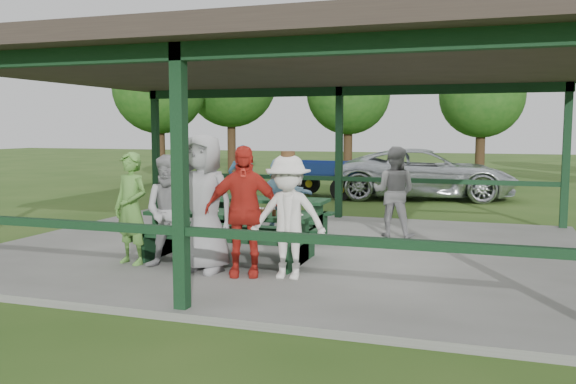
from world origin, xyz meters
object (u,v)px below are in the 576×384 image
(contestant_grey_mid, at_px, (204,203))
(farm_trailer, at_px, (325,178))
(pickup_truck, at_px, (424,174))
(contestant_white_fedora, at_px, (288,217))
(picnic_table_far, at_px, (266,213))
(picnic_table_near, at_px, (230,229))
(contestant_grey_left, at_px, (171,212))
(contestant_green, at_px, (131,208))
(spectator_grey, at_px, (394,192))
(spectator_blue, at_px, (242,184))
(spectator_lblue, at_px, (280,194))
(contestant_red, at_px, (243,211))

(contestant_grey_mid, distance_m, farm_trailer, 10.71)
(contestant_grey_mid, xyz_separation_m, pickup_truck, (1.97, 11.23, -0.32))
(contestant_white_fedora, xyz_separation_m, pickup_truck, (0.70, 11.22, -0.19))
(picnic_table_far, xyz_separation_m, pickup_truck, (2.09, 8.36, 0.20))
(contestant_grey_mid, bearing_deg, picnic_table_far, 99.40)
(picnic_table_near, height_order, contestant_grey_left, contestant_grey_left)
(contestant_green, relative_size, contestant_white_fedora, 0.97)
(picnic_table_far, bearing_deg, farm_trailer, 96.70)
(picnic_table_near, bearing_deg, spectator_grey, 53.04)
(contestant_grey_mid, distance_m, spectator_blue, 4.58)
(contestant_grey_left, distance_m, spectator_lblue, 3.59)
(picnic_table_near, xyz_separation_m, picnic_table_far, (-0.15, 2.00, -0.01))
(spectator_blue, xyz_separation_m, farm_trailer, (0.21, 6.24, -0.35))
(spectator_blue, bearing_deg, pickup_truck, -136.08)
(spectator_grey, bearing_deg, picnic_table_far, 25.12)
(picnic_table_near, xyz_separation_m, contestant_grey_mid, (-0.02, -0.87, 0.51))
(picnic_table_near, distance_m, contestant_grey_left, 1.07)
(contestant_red, distance_m, spectator_lblue, 3.73)
(picnic_table_far, distance_m, spectator_grey, 2.47)
(farm_trailer, bearing_deg, contestant_grey_left, -80.27)
(spectator_blue, bearing_deg, contestant_white_fedora, 98.87)
(contestant_green, xyz_separation_m, contestant_grey_mid, (1.27, -0.10, 0.14))
(spectator_lblue, relative_size, spectator_grey, 0.86)
(picnic_table_far, relative_size, pickup_truck, 0.43)
(contestant_green, relative_size, farm_trailer, 0.49)
(contestant_grey_mid, height_order, spectator_lblue, contestant_grey_mid)
(contestant_green, xyz_separation_m, spectator_blue, (0.03, 4.31, -0.00))
(contestant_grey_left, distance_m, spectator_grey, 4.57)
(contestant_green, bearing_deg, contestant_grey_left, 9.88)
(picnic_table_near, bearing_deg, contestant_red, -56.72)
(contestant_grey_mid, bearing_deg, picnic_table_near, 95.38)
(contestant_red, bearing_deg, contestant_white_fedora, -11.11)
(contestant_red, relative_size, spectator_lblue, 1.23)
(pickup_truck, distance_m, farm_trailer, 3.07)
(contestant_red, relative_size, contestant_white_fedora, 1.04)
(picnic_table_far, bearing_deg, pickup_truck, 75.93)
(picnic_table_near, distance_m, pickup_truck, 10.54)
(contestant_grey_left, bearing_deg, contestant_white_fedora, -15.86)
(picnic_table_far, xyz_separation_m, farm_trailer, (-0.91, 7.78, 0.03))
(contestant_grey_mid, relative_size, spectator_lblue, 1.33)
(spectator_grey, bearing_deg, contestant_grey_mid, 64.65)
(contestant_grey_left, distance_m, farm_trailer, 10.63)
(picnic_table_near, xyz_separation_m, spectator_lblue, (-0.11, 2.73, 0.27))
(contestant_grey_left, bearing_deg, picnic_table_far, 66.59)
(picnic_table_near, xyz_separation_m, pickup_truck, (1.95, 10.36, 0.19))
(contestant_green, height_order, pickup_truck, contestant_green)
(spectator_lblue, xyz_separation_m, spectator_grey, (2.25, 0.11, 0.12))
(farm_trailer, bearing_deg, contestant_white_fedora, -70.66)
(contestant_grey_mid, relative_size, spectator_blue, 1.16)
(spectator_blue, bearing_deg, contestant_red, 91.92)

